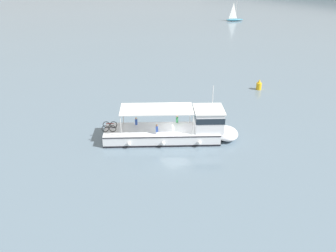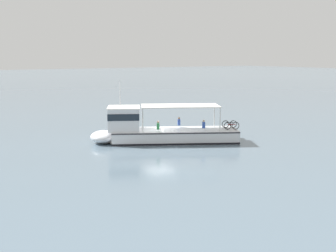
{
  "view_description": "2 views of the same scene",
  "coord_description": "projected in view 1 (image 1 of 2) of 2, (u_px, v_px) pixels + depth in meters",
  "views": [
    {
      "loc": [
        26.15,
        -16.56,
        15.85
      ],
      "look_at": [
        -0.24,
        -0.69,
        1.4
      ],
      "focal_mm": 38.6,
      "sensor_mm": 36.0,
      "label": 1
    },
    {
      "loc": [
        -30.83,
        19.29,
        7.47
      ],
      "look_at": [
        -0.24,
        -0.69,
        1.4
      ],
      "focal_mm": 45.65,
      "sensor_mm": 36.0,
      "label": 2
    }
  ],
  "objects": [
    {
      "name": "ground_plane",
      "position": [
        175.0,
        138.0,
        34.75
      ],
      "size": [
        400.0,
        400.0,
        0.0
      ],
      "primitive_type": "plane",
      "color": "slate"
    },
    {
      "name": "channel_buoy",
      "position": [
        259.0,
        85.0,
        47.37
      ],
      "size": [
        0.7,
        0.7,
        1.4
      ],
      "color": "gold",
      "rests_on": "ground"
    },
    {
      "name": "ferry_main",
      "position": [
        179.0,
        130.0,
        34.21
      ],
      "size": [
        8.87,
        12.61,
        5.32
      ],
      "color": "silver",
      "rests_on": "ground"
    },
    {
      "name": "sailboat_far_left",
      "position": [
        234.0,
        19.0,
        98.53
      ],
      "size": [
        2.94,
        4.99,
        5.4
      ],
      "color": "teal",
      "rests_on": "ground"
    }
  ]
}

